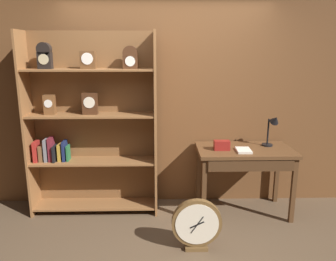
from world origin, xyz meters
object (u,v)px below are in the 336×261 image
Objects in this scene: bookshelf at (90,124)px; desk_lamp at (273,127)px; workbench at (245,158)px; round_clock_large at (197,224)px; toolbox_small at (222,145)px; open_repair_manual at (244,150)px.

desk_lamp is at bearing -0.71° from bookshelf.
bookshelf is 5.40× the size of desk_lamp.
workbench is 1.09m from round_clock_large.
workbench is 0.33m from toolbox_small.
open_repair_manual is 0.41× the size of round_clock_large.
workbench is at bearing -3.97° from bookshelf.
bookshelf reaches higher than round_clock_large.
toolbox_small reaches higher than open_repair_manual.
bookshelf is 1.57m from toolbox_small.
bookshelf is at bearing 176.03° from workbench.
desk_lamp is 1.81× the size of open_repair_manual.
open_repair_manual is at bearing -15.14° from toolbox_small.
toolbox_small is 0.82× the size of open_repair_manual.
workbench is at bearing 66.17° from open_repair_manual.
open_repair_manual is at bearing -6.94° from bookshelf.
toolbox_small reaches higher than workbench.
toolbox_small is at bearing 64.09° from round_clock_large.
toolbox_small is (-0.62, -0.13, -0.19)m from desk_lamp.
desk_lamp is at bearing 11.36° from toolbox_small.
open_repair_manual is at bearing 48.35° from round_clock_large.
bookshelf is 1.87m from workbench.
open_repair_manual is (-0.38, -0.19, -0.23)m from desk_lamp.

